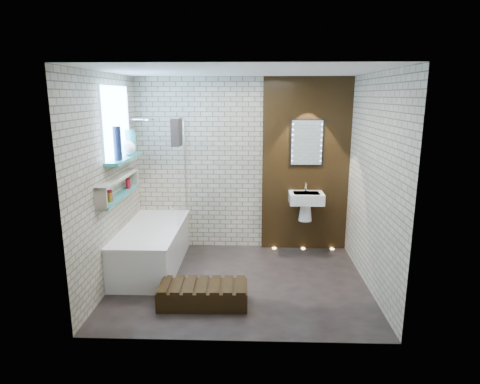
{
  "coord_description": "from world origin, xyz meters",
  "views": [
    {
      "loc": [
        0.17,
        -4.86,
        2.33
      ],
      "look_at": [
        0.0,
        0.15,
        1.15
      ],
      "focal_mm": 30.81,
      "sensor_mm": 36.0,
      "label": 1
    }
  ],
  "objects_px": {
    "washbasin": "(306,202)",
    "walnut_step": "(203,295)",
    "led_mirror": "(307,143)",
    "bathtub": "(152,247)",
    "bath_screen": "(181,171)"
  },
  "relations": [
    {
      "from": "bathtub",
      "to": "led_mirror",
      "type": "bearing_deg",
      "value": 19.78
    },
    {
      "from": "bathtub",
      "to": "bath_screen",
      "type": "relative_size",
      "value": 1.24
    },
    {
      "from": "bathtub",
      "to": "washbasin",
      "type": "distance_m",
      "value": 2.32
    },
    {
      "from": "bathtub",
      "to": "led_mirror",
      "type": "height_order",
      "value": "led_mirror"
    },
    {
      "from": "bathtub",
      "to": "washbasin",
      "type": "height_order",
      "value": "washbasin"
    },
    {
      "from": "bathtub",
      "to": "washbasin",
      "type": "xyz_separation_m",
      "value": [
        2.17,
        0.62,
        0.5
      ]
    },
    {
      "from": "bathtub",
      "to": "walnut_step",
      "type": "xyz_separation_m",
      "value": [
        0.83,
        -1.04,
        -0.18
      ]
    },
    {
      "from": "led_mirror",
      "to": "washbasin",
      "type": "bearing_deg",
      "value": -90.0
    },
    {
      "from": "bath_screen",
      "to": "walnut_step",
      "type": "relative_size",
      "value": 1.39
    },
    {
      "from": "led_mirror",
      "to": "walnut_step",
      "type": "xyz_separation_m",
      "value": [
        -1.35,
        -1.82,
        -1.54
      ]
    },
    {
      "from": "bathtub",
      "to": "walnut_step",
      "type": "relative_size",
      "value": 1.73
    },
    {
      "from": "bath_screen",
      "to": "washbasin",
      "type": "xyz_separation_m",
      "value": [
        1.82,
        0.18,
        -0.49
      ]
    },
    {
      "from": "washbasin",
      "to": "walnut_step",
      "type": "xyz_separation_m",
      "value": [
        -1.35,
        -1.66,
        -0.68
      ]
    },
    {
      "from": "washbasin",
      "to": "led_mirror",
      "type": "distance_m",
      "value": 0.88
    },
    {
      "from": "bath_screen",
      "to": "walnut_step",
      "type": "xyz_separation_m",
      "value": [
        0.47,
        -1.48,
        -1.17
      ]
    }
  ]
}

